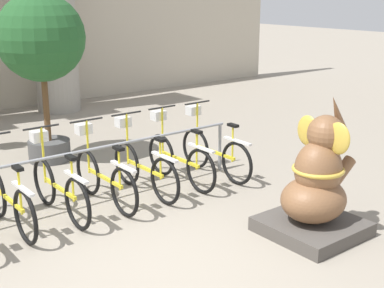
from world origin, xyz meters
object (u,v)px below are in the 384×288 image
at_px(bicycle_3, 58,185).
at_px(potted_tree, 41,44).
at_px(bicycle_5, 143,166).
at_px(bicycle_7, 214,150).
at_px(bicycle_4, 103,175).
at_px(bicycle_2, 8,197).
at_px(bicycle_6, 179,157).
at_px(elephant_statue, 316,188).

xyz_separation_m(bicycle_3, potted_tree, (0.85, 2.24, 1.53)).
height_order(bicycle_5, potted_tree, potted_tree).
bearing_deg(bicycle_7, bicycle_4, 179.53).
bearing_deg(bicycle_2, potted_tree, 56.45).
bearing_deg(bicycle_5, potted_tree, 100.71).
relative_size(bicycle_6, elephant_statue, 0.98).
bearing_deg(bicycle_7, bicycle_2, 179.30).
xyz_separation_m(bicycle_2, bicycle_7, (3.18, -0.04, 0.00)).
xyz_separation_m(bicycle_5, bicycle_7, (1.27, -0.03, 0.00)).
relative_size(bicycle_3, bicycle_5, 1.00).
height_order(bicycle_5, elephant_statue, elephant_statue).
relative_size(bicycle_6, potted_tree, 0.59).
distance_m(bicycle_4, bicycle_5, 0.64).
distance_m(bicycle_3, potted_tree, 2.85).
height_order(bicycle_3, bicycle_7, same).
xyz_separation_m(bicycle_6, bicycle_7, (0.64, -0.05, 0.00)).
distance_m(bicycle_2, bicycle_3, 0.64).
bearing_deg(bicycle_5, bicycle_4, -179.12).
height_order(bicycle_3, bicycle_5, same).
height_order(bicycle_5, bicycle_6, same).
height_order(bicycle_4, elephant_statue, elephant_statue).
xyz_separation_m(bicycle_6, potted_tree, (-1.06, 2.22, 1.53)).
height_order(bicycle_5, bicycle_7, same).
distance_m(bicycle_5, potted_tree, 2.75).
bearing_deg(bicycle_5, bicycle_3, 179.85).
relative_size(bicycle_2, bicycle_6, 1.00).
relative_size(bicycle_6, bicycle_7, 1.00).
distance_m(bicycle_2, elephant_statue, 3.64).
bearing_deg(bicycle_7, potted_tree, 126.74).
distance_m(bicycle_4, bicycle_7, 1.91).
bearing_deg(bicycle_2, bicycle_4, -1.03).
bearing_deg(bicycle_7, bicycle_6, 175.51).
height_order(bicycle_7, potted_tree, potted_tree).
bearing_deg(potted_tree, bicycle_5, -79.29).
bearing_deg(elephant_statue, bicycle_4, 123.42).
bearing_deg(bicycle_5, bicycle_2, 179.60).
bearing_deg(potted_tree, elephant_statue, -73.94).
bearing_deg(bicycle_4, elephant_statue, -56.58).
bearing_deg(bicycle_6, bicycle_4, -178.46).
distance_m(bicycle_3, bicycle_5, 1.27).
distance_m(elephant_statue, potted_tree, 4.95).
relative_size(bicycle_7, elephant_statue, 0.98).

